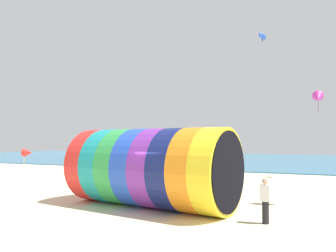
# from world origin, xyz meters

# --- Properties ---
(ground_plane) EXTENTS (120.00, 120.00, 0.00)m
(ground_plane) POSITION_xyz_m (0.00, 0.00, 0.00)
(ground_plane) COLOR beige
(sea) EXTENTS (120.00, 40.00, 0.10)m
(sea) POSITION_xyz_m (0.00, 37.70, 0.05)
(sea) COLOR teal
(sea) RESTS_ON ground
(giant_inflatable_tube) EXTENTS (7.93, 4.70, 3.48)m
(giant_inflatable_tube) POSITION_xyz_m (-1.29, 0.56, 1.74)
(giant_inflatable_tube) COLOR red
(giant_inflatable_tube) RESTS_ON ground
(kite_handler) EXTENTS (0.39, 0.26, 1.61)m
(kite_handler) POSITION_xyz_m (3.73, -0.48, 0.81)
(kite_handler) COLOR black
(kite_handler) RESTS_ON ground
(kite_blue_parafoil) EXTENTS (0.73, 1.21, 0.64)m
(kite_blue_parafoil) POSITION_xyz_m (2.45, 10.56, 10.18)
(kite_blue_parafoil) COLOR blue
(kite_magenta_delta) EXTENTS (0.87, 1.16, 1.76)m
(kite_magenta_delta) POSITION_xyz_m (6.05, 15.32, 6.29)
(kite_magenta_delta) COLOR #D1339E
(bystander_mid_beach) EXTENTS (0.39, 0.28, 1.59)m
(bystander_mid_beach) POSITION_xyz_m (-10.27, 9.92, 0.80)
(bystander_mid_beach) COLOR #383D56
(bystander_mid_beach) RESTS_ON ground
(beach_flag) EXTENTS (0.47, 0.36, 2.60)m
(beach_flag) POSITION_xyz_m (-6.02, -1.92, 2.31)
(beach_flag) COLOR silver
(beach_flag) RESTS_ON ground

